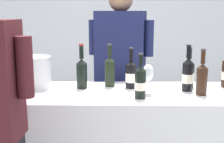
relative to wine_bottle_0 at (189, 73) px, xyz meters
The scene contains 12 objects.
wall_back 2.54m from the wine_bottle_0, 102.35° to the left, with size 8.00×0.10×2.80m, color silver.
wine_bottle_0 is the anchor object (origin of this frame).
wine_bottle_1 0.11m from the wine_bottle_0, 107.98° to the right, with size 0.08×0.08×0.34m.
wine_bottle_5 1.34m from the wine_bottle_0, 169.83° to the right, with size 0.08×0.08×0.33m.
wine_bottle_6 0.82m from the wine_bottle_0, behind, with size 0.08×0.08×0.34m.
wine_bottle_8 0.61m from the wine_bottle_0, behind, with size 0.08×0.08×0.33m.
wine_bottle_9 0.22m from the wine_bottle_0, 79.29° to the right, with size 0.08×0.08×0.32m.
wine_bottle_10 0.50m from the wine_bottle_0, 141.83° to the right, with size 0.08×0.08×0.30m.
wine_bottle_11 0.44m from the wine_bottle_0, behind, with size 0.08×0.08×0.31m.
wine_glass 0.39m from the wine_bottle_0, 148.98° to the right, with size 0.08×0.08×0.21m.
ice_bucket 1.16m from the wine_bottle_0, behind, with size 0.23×0.23×0.25m.
person_server 0.72m from the wine_bottle_0, 139.09° to the left, with size 0.58×0.33×1.73m.
Camera 1 is at (-0.01, -2.14, 1.51)m, focal length 48.88 mm.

